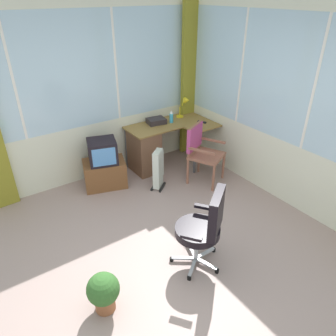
{
  "coord_description": "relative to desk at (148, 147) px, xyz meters",
  "views": [
    {
      "loc": [
        -1.43,
        -2.12,
        2.76
      ],
      "look_at": [
        0.56,
        0.75,
        0.78
      ],
      "focal_mm": 33.87,
      "sensor_mm": 36.0,
      "label": 1
    }
  ],
  "objects": [
    {
      "name": "paper_tray",
      "position": [
        0.24,
        0.11,
        0.39
      ],
      "size": [
        0.33,
        0.27,
        0.09
      ],
      "primitive_type": "cube",
      "rotation": [
        0.0,
        0.0,
        -0.13
      ],
      "color": "#2D2628",
      "rests_on": "desk"
    },
    {
      "name": "curtain_corner",
      "position": [
        1.04,
        0.23,
        0.9
      ],
      "size": [
        0.34,
        0.07,
        2.63
      ],
      "primitive_type": "cube",
      "rotation": [
        0.0,
        0.0,
        0.01
      ],
      "color": "olive",
      "rests_on": "ground"
    },
    {
      "name": "office_chair",
      "position": [
        -0.65,
        -2.24,
        0.14
      ],
      "size": [
        0.61,
        0.6,
        0.98
      ],
      "color": "#B7B7BF",
      "rests_on": "ground"
    },
    {
      "name": "potted_plant",
      "position": [
        -1.82,
        -2.15,
        -0.17
      ],
      "size": [
        0.32,
        0.32,
        0.44
      ],
      "color": "#955533",
      "rests_on": "ground"
    },
    {
      "name": "desk",
      "position": [
        0.0,
        0.0,
        0.0
      ],
      "size": [
        1.43,
        0.9,
        0.76
      ],
      "color": "olive",
      "rests_on": "ground"
    },
    {
      "name": "north_window_panel",
      "position": [
        -1.06,
        0.36,
        0.94
      ],
      "size": [
        4.4,
        0.07,
        2.73
      ],
      "color": "silver",
      "rests_on": "ground"
    },
    {
      "name": "wooden_armchair",
      "position": [
        0.5,
        -0.76,
        0.18
      ],
      "size": [
        0.64,
        0.65,
        0.95
      ],
      "color": "#905844",
      "rests_on": "ground"
    },
    {
      "name": "east_window_panel",
      "position": [
        1.17,
        -2.07,
        0.95
      ],
      "size": [
        0.07,
        4.79,
        2.73
      ],
      "color": "silver",
      "rests_on": "ground"
    },
    {
      "name": "tv_on_stand",
      "position": [
        -0.85,
        -0.06,
        -0.07
      ],
      "size": [
        0.74,
        0.61,
        0.78
      ],
      "color": "brown",
      "rests_on": "ground"
    },
    {
      "name": "space_heater",
      "position": [
        -0.17,
        -0.59,
        -0.09
      ],
      "size": [
        0.32,
        0.3,
        0.65
      ],
      "color": "silver",
      "rests_on": "ground"
    },
    {
      "name": "desk_lamp",
      "position": [
        0.84,
        0.08,
        0.58
      ],
      "size": [
        0.23,
        0.2,
        0.37
      ],
      "color": "yellow",
      "rests_on": "desk"
    },
    {
      "name": "spray_bottle",
      "position": [
        0.48,
        -0.0,
        0.45
      ],
      "size": [
        0.06,
        0.06,
        0.22
      ],
      "color": "#3FB3DB",
      "rests_on": "desk"
    },
    {
      "name": "ground",
      "position": [
        -1.06,
        -2.07,
        -0.45
      ],
      "size": [
        5.4,
        5.79,
        0.06
      ],
      "primitive_type": "cube",
      "color": "gray"
    },
    {
      "name": "tv_remote",
      "position": [
        0.91,
        -0.31,
        0.36
      ],
      "size": [
        0.1,
        0.15,
        0.02
      ],
      "primitive_type": "cube",
      "rotation": [
        0.0,
        0.0,
        0.45
      ],
      "color": "black",
      "rests_on": "desk"
    }
  ]
}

